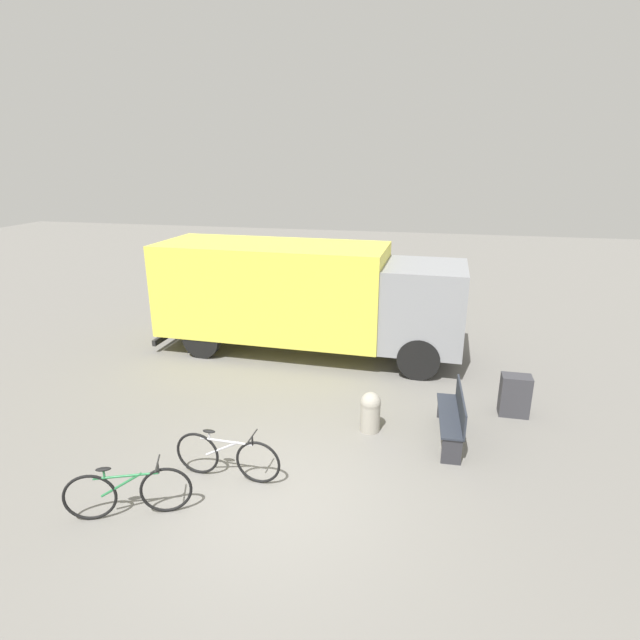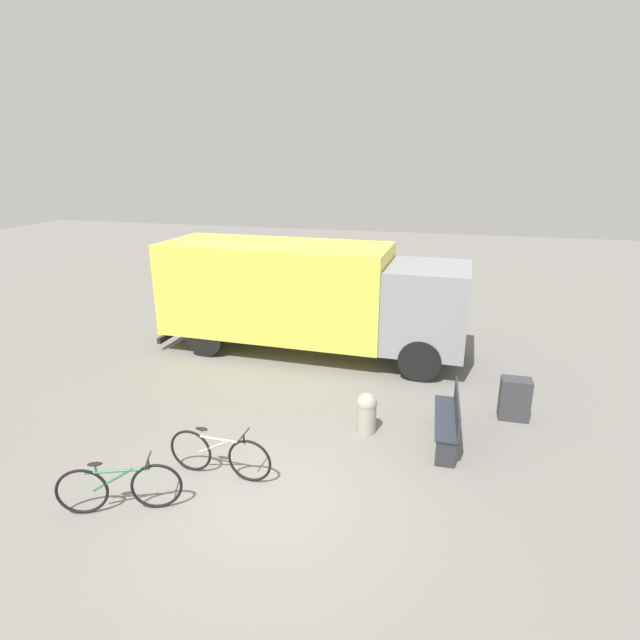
% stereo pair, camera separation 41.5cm
% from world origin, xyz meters
% --- Properties ---
extents(ground_plane, '(60.00, 60.00, 0.00)m').
position_xyz_m(ground_plane, '(0.00, 0.00, 0.00)').
color(ground_plane, slate).
extents(delivery_truck, '(8.15, 2.57, 2.93)m').
position_xyz_m(delivery_truck, '(-1.17, 6.19, 1.65)').
color(delivery_truck, '#EAE04C').
rests_on(delivery_truck, ground).
extents(park_bench, '(0.46, 1.76, 0.97)m').
position_xyz_m(park_bench, '(2.68, 2.42, 0.54)').
color(park_bench, '#282D38').
rests_on(park_bench, ground).
extents(bicycle_near, '(1.72, 0.74, 0.86)m').
position_xyz_m(bicycle_near, '(-2.05, -0.78, 0.40)').
color(bicycle_near, black).
rests_on(bicycle_near, ground).
extents(bicycle_middle, '(1.83, 0.44, 0.86)m').
position_xyz_m(bicycle_middle, '(-1.00, 0.40, 0.40)').
color(bicycle_middle, black).
rests_on(bicycle_middle, ground).
extents(bollard_near_bench, '(0.40, 0.40, 0.80)m').
position_xyz_m(bollard_near_bench, '(1.12, 2.42, 0.43)').
color(bollard_near_bench, '#9E998C').
rests_on(bollard_near_bench, ground).
extents(utility_box, '(0.59, 0.38, 0.87)m').
position_xyz_m(utility_box, '(3.93, 3.69, 0.43)').
color(utility_box, '#38383D').
rests_on(utility_box, ground).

